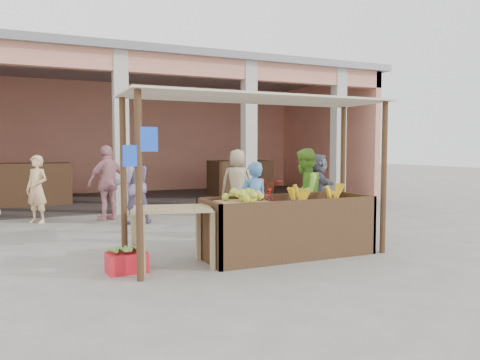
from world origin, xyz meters
name	(u,v)px	position (x,y,z in m)	size (l,w,h in m)	color
ground	(258,258)	(0.00, 0.00, 0.00)	(60.00, 60.00, 0.00)	slate
market_building	(136,114)	(0.05, 8.93, 2.70)	(14.40, 6.40, 4.20)	tan
fruit_stall	(288,229)	(0.50, 0.00, 0.40)	(2.60, 0.95, 0.80)	#472E1C
stall_awning	(256,125)	(-0.01, 0.06, 1.98)	(4.09, 1.35, 2.39)	#472E1C
banana_heap	(314,195)	(0.99, 0.03, 0.90)	(1.10, 0.60, 0.20)	yellow
melon_tray	(244,199)	(-0.21, 0.05, 0.89)	(0.73, 0.63, 0.20)	tan
berry_heap	(268,200)	(0.18, 0.02, 0.86)	(0.41, 0.33, 0.13)	maroon
side_table	(172,218)	(-1.32, -0.04, 0.70)	(1.18, 0.92, 0.84)	tan
papaya_pile	(172,200)	(-1.32, -0.04, 0.94)	(0.70, 0.40, 0.20)	#5A9530
red_crate	(127,262)	(-1.93, 0.02, 0.13)	(0.51, 0.37, 0.26)	red
plantain_bundle	(126,249)	(-1.93, 0.02, 0.31)	(0.40, 0.28, 0.08)	olive
produce_sacks	(269,194)	(3.06, 5.48, 0.34)	(0.88, 0.55, 0.67)	maroon
vendor_blue	(253,201)	(0.33, 0.85, 0.75)	(0.57, 0.42, 1.51)	#4C88D2
vendor_green	(305,191)	(1.43, 1.02, 0.86)	(0.83, 0.48, 1.72)	#72B833
motorcycle	(256,202)	(1.26, 2.67, 0.49)	(1.89, 0.65, 0.99)	#A2150A
shopper_b	(108,180)	(-1.47, 4.68, 0.91)	(1.07, 0.57, 1.81)	#CD878E
shopper_c	(238,179)	(1.47, 4.10, 0.89)	(0.86, 0.56, 1.78)	tan
shopper_d	(319,183)	(3.39, 3.51, 0.79)	(1.46, 0.60, 1.58)	#484853
shopper_e	(37,188)	(-2.95, 4.92, 0.77)	(0.57, 0.44, 1.54)	#ECBD82
shopper_f	(133,181)	(-1.06, 3.99, 0.93)	(0.90, 0.52, 1.85)	slate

